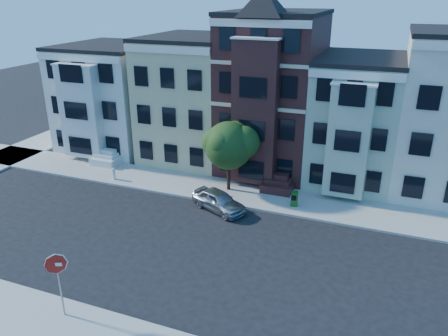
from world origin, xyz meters
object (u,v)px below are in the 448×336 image
at_px(fire_hydrant, 114,175).
at_px(stop_sign, 59,281).
at_px(street_tree, 229,149).
at_px(parked_car, 219,201).
at_px(newspaper_box, 294,199).

relative_size(fire_hydrant, stop_sign, 0.21).
bearing_deg(stop_sign, street_tree, 61.37).
xyz_separation_m(parked_car, fire_hydrant, (-9.30, 1.59, -0.17)).
bearing_deg(fire_hydrant, newspaper_box, 2.23).
distance_m(street_tree, stop_sign, 15.37).
distance_m(parked_car, stop_sign, 12.47).
height_order(street_tree, stop_sign, street_tree).
distance_m(street_tree, newspaper_box, 5.78).
height_order(street_tree, fire_hydrant, street_tree).
bearing_deg(stop_sign, parked_car, 57.41).
distance_m(newspaper_box, fire_hydrant, 13.95).
distance_m(street_tree, parked_car, 4.02).
relative_size(newspaper_box, fire_hydrant, 1.39).
bearing_deg(parked_car, street_tree, 32.16).
height_order(street_tree, newspaper_box, street_tree).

